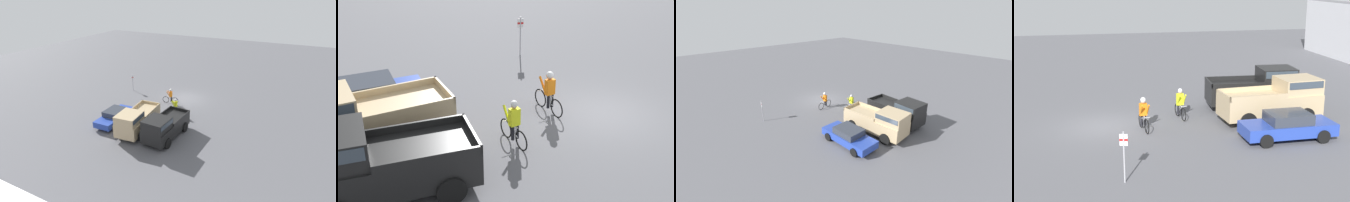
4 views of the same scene
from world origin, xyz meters
The scene contains 7 objects.
ground_plane centered at (0.00, 0.00, 0.00)m, with size 80.00×80.00×0.00m, color #56565B.
pickup_truck_0 centered at (-1.75, 9.00, 1.21)m, with size 2.50×5.18×2.35m.
pickup_truck_1 centered at (0.99, 9.01, 1.20)m, with size 2.50×5.41×2.30m.
sedan_0 centered at (3.82, 8.38, 0.67)m, with size 1.96×4.41×1.32m.
cyclist_0 centered at (1.03, 1.92, 0.87)m, with size 1.81×0.52×1.72m.
cyclist_1 centered at (-0.60, 4.14, 0.83)m, with size 1.71×0.51×1.68m.
fire_lane_sign centered at (7.02, 0.41, 1.23)m, with size 0.10×0.30×2.02m.
Camera 3 is at (14.04, 18.91, 9.69)m, focal length 24.00 mm.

